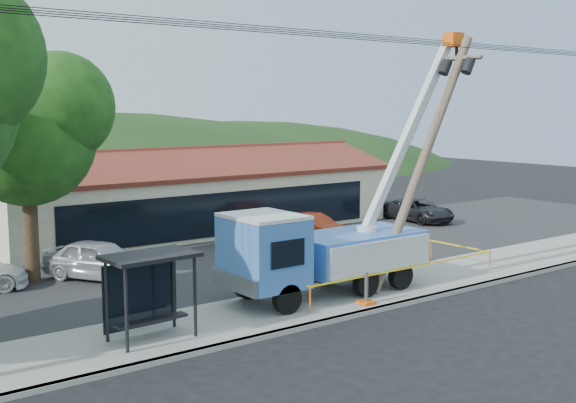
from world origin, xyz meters
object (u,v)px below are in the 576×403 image
Objects in this scene: leaning_pole at (427,148)px; bus_shelter at (148,276)px; utility_truck at (322,248)px; car_dark at (418,223)px; car_red at (312,244)px; car_silver at (101,282)px.

bus_shelter is (-11.46, 0.31, -3.30)m from leaning_pole.
utility_truck is 2.24× the size of car_dark.
car_red is at bearing 52.65° from utility_truck.
car_silver is at bearing 175.67° from car_red.
car_red is (13.34, 8.82, -2.00)m from bus_shelter.
leaning_pole is 2.19× the size of car_red.
car_red is at bearing 78.33° from leaning_pole.
car_silver is (1.79, 7.86, -2.00)m from bus_shelter.
car_red is (1.89, 9.13, -5.30)m from leaning_pole.
bus_shelter reaches higher than car_red.
bus_shelter reaches higher than car_dark.
car_red is (6.25, 8.18, -1.85)m from utility_truck.
leaning_pole reaches higher than car_red.
utility_truck is 1.12× the size of leaning_pole.
utility_truck reaches higher than car_red.
car_dark is (15.49, 9.63, -1.85)m from utility_truck.
utility_truck is 2.31× the size of car_silver.
car_silver reaches higher than car_red.
car_dark is (20.80, 2.40, 0.00)m from car_silver.
utility_truck reaches higher than bus_shelter.
leaning_pole is 13.72m from car_silver.
leaning_pole reaches higher than bus_shelter.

